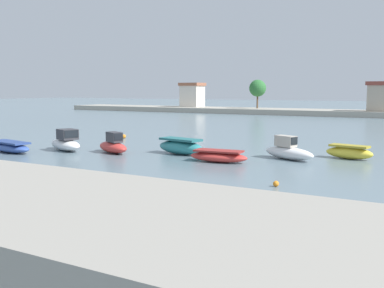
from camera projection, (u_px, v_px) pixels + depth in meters
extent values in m
plane|color=slate|center=(17.00, 188.00, 23.27)|extent=(400.00, 400.00, 0.00)
ellipsoid|color=#3856A8|center=(10.00, 148.00, 36.50)|extent=(5.35, 2.55, 0.74)
cube|color=navy|center=(10.00, 142.00, 36.45)|extent=(4.29, 2.11, 0.14)
ellipsoid|color=white|center=(65.00, 145.00, 37.56)|extent=(4.89, 3.30, 0.97)
cube|color=#333338|center=(67.00, 134.00, 37.05)|extent=(2.03, 1.84, 0.86)
cube|color=black|center=(71.00, 134.00, 36.39)|extent=(0.53, 1.11, 0.60)
ellipsoid|color=#C63833|center=(113.00, 147.00, 36.16)|extent=(4.25, 3.07, 0.89)
cube|color=#333338|center=(114.00, 137.00, 35.82)|extent=(1.70, 1.39, 0.81)
cube|color=black|center=(118.00, 137.00, 35.21)|extent=(0.39, 0.70, 0.57)
ellipsoid|color=teal|center=(181.00, 147.00, 35.30)|extent=(4.57, 2.43, 1.09)
cube|color=#226367|center=(181.00, 139.00, 35.23)|extent=(3.67, 2.01, 0.17)
ellipsoid|color=#C63833|center=(218.00, 157.00, 31.49)|extent=(4.36, 1.90, 0.72)
cube|color=maroon|center=(219.00, 151.00, 31.44)|extent=(3.50, 1.58, 0.12)
ellipsoid|color=white|center=(289.00, 153.00, 32.73)|extent=(4.55, 3.01, 0.91)
cube|color=#BCB2A3|center=(286.00, 141.00, 32.89)|extent=(1.74, 1.34, 0.81)
cube|color=black|center=(294.00, 141.00, 32.26)|extent=(0.35, 0.66, 0.57)
ellipsoid|color=yellow|center=(349.00, 153.00, 32.90)|extent=(3.66, 1.87, 0.88)
cube|color=#A8952A|center=(349.00, 146.00, 32.84)|extent=(2.93, 1.54, 0.15)
sphere|color=orange|center=(124.00, 136.00, 46.83)|extent=(0.42, 0.42, 0.42)
sphere|color=orange|center=(276.00, 184.00, 23.48)|extent=(0.31, 0.31, 0.31)
cube|color=#9E998C|center=(331.00, 113.00, 88.49)|extent=(127.04, 9.94, 1.08)
cube|color=beige|center=(192.00, 96.00, 104.95)|extent=(4.49, 4.35, 4.91)
cube|color=#995B42|center=(192.00, 84.00, 104.62)|extent=(4.94, 4.78, 0.70)
cylinder|color=brown|center=(257.00, 102.00, 96.05)|extent=(0.36, 0.36, 2.88)
sphere|color=#2D6B33|center=(258.00, 88.00, 95.70)|extent=(3.63, 3.63, 3.63)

